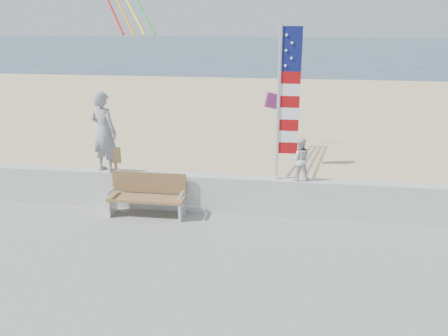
{
  "coord_description": "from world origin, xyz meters",
  "views": [
    {
      "loc": [
        1.73,
        -8.53,
        4.69
      ],
      "look_at": [
        0.2,
        1.8,
        1.35
      ],
      "focal_mm": 38.0,
      "sensor_mm": 36.0,
      "label": 1
    }
  ],
  "objects": [
    {
      "name": "ground",
      "position": [
        0.0,
        0.0,
        0.0
      ],
      "size": [
        220.0,
        220.0,
        0.0
      ],
      "primitive_type": "plane",
      "color": "#2B4256",
      "rests_on": "ground"
    },
    {
      "name": "sand",
      "position": [
        0.0,
        9.0,
        0.04
      ],
      "size": [
        90.0,
        40.0,
        0.08
      ],
      "primitive_type": "cube",
      "color": "#D1BB8B",
      "rests_on": "ground"
    },
    {
      "name": "seawall",
      "position": [
        0.0,
        2.0,
        0.63
      ],
      "size": [
        30.0,
        0.35,
        0.9
      ],
      "primitive_type": "cube",
      "color": "beige",
      "rests_on": "boardwalk"
    },
    {
      "name": "adult",
      "position": [
        -2.74,
        2.0,
        2.05
      ],
      "size": [
        0.83,
        0.7,
        1.95
      ],
      "primitive_type": "imported",
      "rotation": [
        0.0,
        0.0,
        2.76
      ],
      "color": "gray",
      "rests_on": "seawall"
    },
    {
      "name": "child",
      "position": [
        1.93,
        2.0,
        1.58
      ],
      "size": [
        0.53,
        0.44,
        1.0
      ],
      "primitive_type": "imported",
      "rotation": [
        0.0,
        0.0,
        3.27
      ],
      "color": "silver",
      "rests_on": "seawall"
    },
    {
      "name": "bench",
      "position": [
        -1.59,
        1.55,
        0.69
      ],
      "size": [
        1.8,
        0.57,
        1.0
      ],
      "color": "#976B41",
      "rests_on": "boardwalk"
    },
    {
      "name": "flag",
      "position": [
        1.53,
        2.0,
        2.99
      ],
      "size": [
        0.5,
        0.08,
        3.5
      ],
      "color": "silver",
      "rests_on": "seawall"
    },
    {
      "name": "parafoil_kite",
      "position": [
        1.29,
        6.07,
        2.18
      ],
      "size": [
        0.89,
        0.41,
        0.6
      ],
      "color": "red",
      "rests_on": "ground"
    },
    {
      "name": "sign",
      "position": [
        -2.73,
        2.54,
        0.94
      ],
      "size": [
        0.32,
        0.07,
        1.46
      ],
      "color": "brown",
      "rests_on": "sand"
    }
  ]
}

